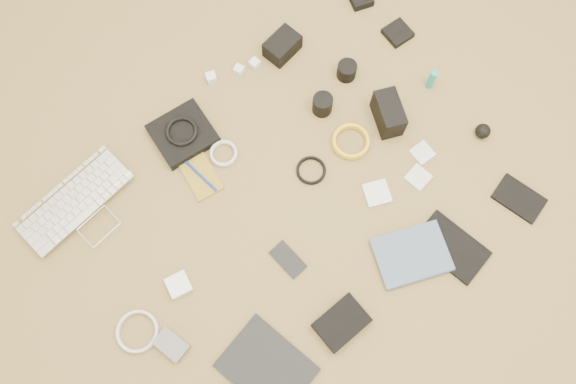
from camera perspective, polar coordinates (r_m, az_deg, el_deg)
laptop at (r=1.89m, az=-19.80°, el=-2.00°), size 0.40×0.30×0.03m
headphone_pouch at (r=1.90m, az=-10.63°, el=5.82°), size 0.21×0.20×0.03m
headphones at (r=1.88m, az=-10.76°, el=6.11°), size 0.13×0.13×0.01m
charger_a at (r=1.99m, az=-7.85°, el=11.32°), size 0.03×0.03×0.03m
charger_b at (r=1.98m, az=-7.79°, el=11.45°), size 0.04×0.04×0.03m
charger_c at (r=2.00m, az=-3.39°, el=12.88°), size 0.03×0.03×0.03m
charger_d at (r=1.99m, az=-5.00°, el=12.25°), size 0.04×0.04×0.03m
dslr_camera at (r=2.01m, az=-0.58°, el=14.61°), size 0.13×0.10×0.07m
notebook_olive at (r=1.85m, az=-8.81°, el=1.55°), size 0.11×0.16×0.01m
pen_blue at (r=1.84m, az=-8.85°, el=1.63°), size 0.03×0.15×0.01m
cable_white_a at (r=1.87m, az=-6.54°, el=3.85°), size 0.11×0.11×0.01m
lens_a at (r=1.90m, az=3.52°, el=8.88°), size 0.07×0.07×0.07m
lens_b at (r=1.97m, az=5.99°, el=12.16°), size 0.07×0.07×0.06m
card_reader at (r=2.10m, az=11.08°, el=15.57°), size 0.09×0.09×0.02m
power_brick at (r=1.76m, az=-11.03°, el=-9.25°), size 0.08×0.08×0.03m
cable_white_b at (r=1.78m, az=-15.00°, el=-13.53°), size 0.17×0.17×0.01m
cable_black at (r=1.84m, az=2.35°, el=2.16°), size 0.12×0.12×0.01m
cable_yellow at (r=1.88m, az=6.38°, el=5.06°), size 0.13×0.13×0.01m
flash at (r=1.89m, az=10.16°, el=7.86°), size 0.12×0.15×0.10m
lens_cleaner at (r=1.99m, az=14.39°, el=11.03°), size 0.03×0.03×0.09m
battery_charger at (r=1.75m, az=-11.76°, el=-14.94°), size 0.08×0.11×0.03m
tablet at (r=1.72m, az=-2.18°, el=-17.36°), size 0.24×0.28×0.01m
phone at (r=1.75m, az=0.00°, el=-6.87°), size 0.07×0.12×0.01m
filter_case_left at (r=1.83m, az=9.03°, el=-0.12°), size 0.11×0.11×0.01m
filter_case_mid at (r=1.87m, az=13.09°, el=1.46°), size 0.08×0.08×0.01m
filter_case_right at (r=1.91m, az=13.49°, el=3.89°), size 0.07×0.07×0.01m
air_blower at (r=1.97m, az=19.18°, el=5.86°), size 0.06×0.06×0.05m
drive_case at (r=1.72m, az=5.46°, el=-13.09°), size 0.15×0.11×0.04m
paperback at (r=1.78m, az=13.37°, el=-8.76°), size 0.27×0.24×0.02m
notebook_black_a at (r=1.83m, az=16.27°, el=-5.39°), size 0.17×0.24×0.02m
notebook_black_b at (r=1.95m, az=22.42°, el=-0.62°), size 0.13×0.17×0.01m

